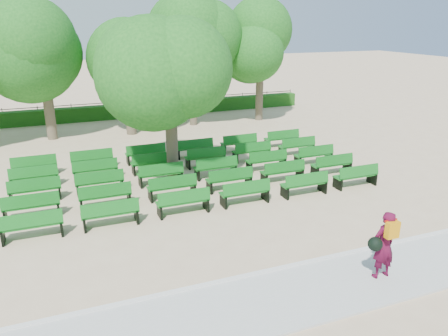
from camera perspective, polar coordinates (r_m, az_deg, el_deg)
name	(u,v)px	position (r m, az deg, el deg)	size (l,w,h in m)	color
ground	(178,192)	(16.70, -5.98, -3.13)	(120.00, 120.00, 0.00)	tan
paving	(266,303)	(10.58, 5.52, -17.15)	(30.00, 2.20, 0.06)	#B7B8B3
curb	(246,276)	(11.42, 2.85, -13.95)	(30.00, 0.12, 0.10)	silver
hedge	(120,111)	(29.81, -13.42, 7.21)	(26.00, 0.70, 0.90)	#1D5415
fence	(120,117)	(30.29, -13.47, 6.51)	(26.00, 0.10, 1.02)	black
tree_line	(131,132)	(26.04, -12.00, 4.64)	(21.80, 6.80, 7.04)	#216A1D
bench_array	(190,178)	(17.83, -4.53, -1.32)	(1.81, 0.64, 1.12)	#12681A
tree_among	(169,72)	(17.12, -7.19, 12.39)	(4.43, 4.43, 6.36)	brown
person	(384,244)	(11.60, 20.12, -9.33)	(0.84, 0.51, 1.78)	#490A25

